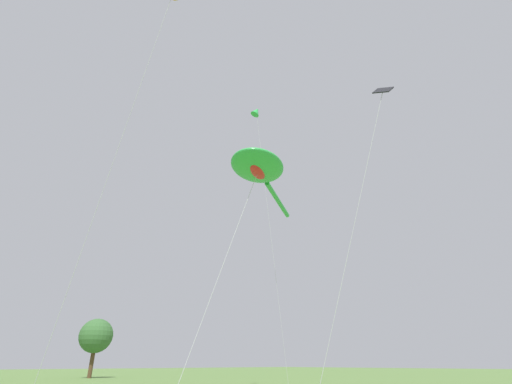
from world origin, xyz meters
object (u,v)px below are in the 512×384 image
object	(u,v)px
small_kite_streamer_purple	(256,113)
small_kite_tiny_distant	(379,109)
tree_shrub_far	(96,336)
big_show_kite	(259,169)

from	to	relation	value
small_kite_streamer_purple	small_kite_tiny_distant	size ratio (longest dim) A/B	1.92
small_kite_streamer_purple	tree_shrub_far	size ratio (longest dim) A/B	3.03
small_kite_streamer_purple	tree_shrub_far	world-z (taller)	small_kite_streamer_purple
big_show_kite	small_kite_tiny_distant	world-z (taller)	big_show_kite
big_show_kite	small_kite_streamer_purple	xyz separation A→B (m)	(5.27, 5.93, 10.00)
small_kite_streamer_purple	tree_shrub_far	xyz separation A→B (m)	(2.50, 35.91, -17.12)
big_show_kite	tree_shrub_far	distance (m)	43.15
tree_shrub_far	small_kite_streamer_purple	bearing A→B (deg)	-93.99
big_show_kite	tree_shrub_far	size ratio (longest dim) A/B	1.69
small_kite_tiny_distant	small_kite_streamer_purple	bearing A→B (deg)	-110.46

